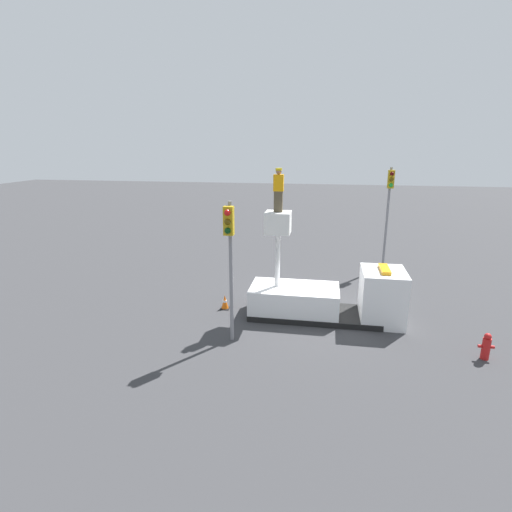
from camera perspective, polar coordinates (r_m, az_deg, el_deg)
The scene contains 7 objects.
ground_plane at distance 17.56m, azimuth 8.29°, elevation -8.50°, with size 120.00×120.00×0.00m, color #38383A.
bucket_truck at distance 17.21m, azimuth 10.20°, elevation -5.83°, with size 6.38×2.16×4.48m.
worker at distance 16.24m, azimuth 3.23°, elevation 9.37°, with size 0.40×0.26×1.75m.
traffic_light_pole at distance 14.04m, azimuth -3.79°, elevation 1.54°, with size 0.34×0.57×5.25m.
traffic_light_across at distance 24.07m, azimuth 18.47°, elevation 7.77°, with size 0.34×0.57×5.91m.
fire_hydrant at distance 16.06m, azimuth 30.03°, elevation -11.13°, with size 0.52×0.28×0.96m.
traffic_cone_rear at distance 18.07m, azimuth -4.47°, elevation -6.60°, with size 0.40×0.40×0.64m.
Camera 1 is at (0.24, -16.04, 7.14)m, focal length 28.00 mm.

